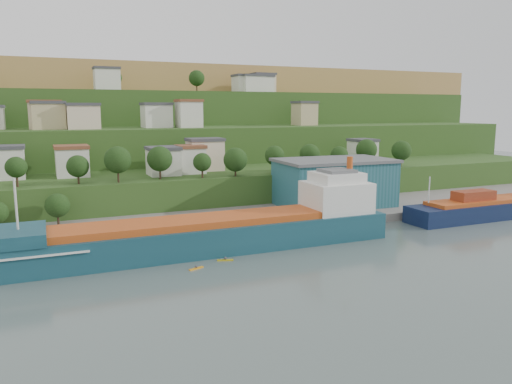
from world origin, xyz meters
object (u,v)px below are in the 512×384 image
cargo_ship_near (221,234)px  cargo_ship_far (504,207)px  kayak_orange (196,268)px  warehouse (334,182)px

cargo_ship_near → cargo_ship_far: 80.12m
cargo_ship_far → cargo_ship_near: bearing=-179.6°
cargo_ship_near → kayak_orange: bearing=-128.4°
cargo_ship_near → warehouse: 46.98m
cargo_ship_far → kayak_orange: bearing=-172.9°
cargo_ship_near → cargo_ship_far: cargo_ship_near is taller
cargo_ship_near → warehouse: bearing=28.9°
cargo_ship_far → warehouse: bearing=150.7°
warehouse → kayak_orange: warehouse is taller
cargo_ship_near → cargo_ship_far: bearing=0.3°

